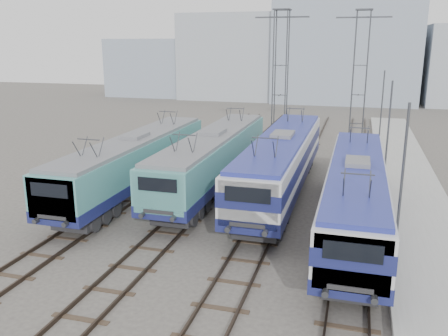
% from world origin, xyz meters
% --- Properties ---
extents(ground, '(160.00, 160.00, 0.00)m').
position_xyz_m(ground, '(0.00, 0.00, 0.00)').
color(ground, '#514C47').
extents(platform, '(4.00, 70.00, 0.30)m').
position_xyz_m(platform, '(10.20, 8.00, 0.15)').
color(platform, '#9E9E99').
rests_on(platform, ground).
extents(locomotive_far_left, '(2.81, 17.72, 3.34)m').
position_xyz_m(locomotive_far_left, '(-6.75, 7.61, 2.21)').
color(locomotive_far_left, navy).
rests_on(locomotive_far_left, ground).
extents(locomotive_center_left, '(2.87, 18.14, 3.41)m').
position_xyz_m(locomotive_center_left, '(-2.25, 9.77, 2.26)').
color(locomotive_center_left, navy).
rests_on(locomotive_center_left, ground).
extents(locomotive_center_right, '(2.98, 18.82, 3.54)m').
position_xyz_m(locomotive_center_right, '(2.25, 9.51, 2.40)').
color(locomotive_center_right, navy).
rests_on(locomotive_center_right, ground).
extents(locomotive_far_right, '(2.79, 17.64, 3.32)m').
position_xyz_m(locomotive_far_right, '(6.75, 4.61, 2.26)').
color(locomotive_far_right, navy).
rests_on(locomotive_far_right, ground).
extents(catenary_tower_west, '(4.50, 1.20, 12.00)m').
position_xyz_m(catenary_tower_west, '(0.00, 22.00, 6.64)').
color(catenary_tower_west, '#3F4247').
rests_on(catenary_tower_west, ground).
extents(catenary_tower_east, '(4.50, 1.20, 12.00)m').
position_xyz_m(catenary_tower_east, '(6.50, 24.00, 6.64)').
color(catenary_tower_east, '#3F4247').
rests_on(catenary_tower_east, ground).
extents(mast_front, '(0.12, 0.12, 7.00)m').
position_xyz_m(mast_front, '(8.60, 2.00, 3.50)').
color(mast_front, '#3F4247').
rests_on(mast_front, ground).
extents(mast_mid, '(0.12, 0.12, 7.00)m').
position_xyz_m(mast_mid, '(8.60, 14.00, 3.50)').
color(mast_mid, '#3F4247').
rests_on(mast_mid, ground).
extents(mast_rear, '(0.12, 0.12, 7.00)m').
position_xyz_m(mast_rear, '(8.60, 26.00, 3.50)').
color(mast_rear, '#3F4247').
rests_on(mast_rear, ground).
extents(building_west, '(18.00, 12.00, 14.00)m').
position_xyz_m(building_west, '(-14.00, 62.00, 7.00)').
color(building_west, '#9EA6B0').
rests_on(building_west, ground).
extents(building_center, '(22.00, 14.00, 18.00)m').
position_xyz_m(building_center, '(4.00, 62.00, 9.00)').
color(building_center, '#8D9BAD').
rests_on(building_center, ground).
extents(building_far_west, '(14.00, 10.00, 10.00)m').
position_xyz_m(building_far_west, '(-30.00, 62.00, 5.00)').
color(building_far_west, '#8D9BAD').
rests_on(building_far_west, ground).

